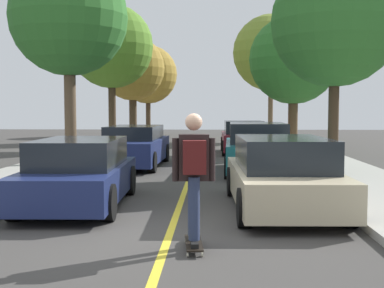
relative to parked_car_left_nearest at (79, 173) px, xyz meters
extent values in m
plane|color=#3D3A38|center=(1.97, -2.42, -0.65)|extent=(80.00, 80.00, 0.00)
cube|color=gold|center=(1.97, 1.58, -0.64)|extent=(0.12, 39.20, 0.01)
cube|color=navy|center=(0.00, -0.02, -0.16)|extent=(1.85, 4.15, 0.61)
cube|color=black|center=(0.00, 0.05, 0.41)|extent=(1.59, 2.53, 0.53)
cylinder|color=black|center=(0.84, -1.35, -0.33)|extent=(0.24, 0.65, 0.64)
cylinder|color=black|center=(-0.76, -1.40, -0.33)|extent=(0.24, 0.65, 0.64)
cylinder|color=black|center=(0.76, 1.35, -0.33)|extent=(0.24, 0.65, 0.64)
cylinder|color=black|center=(-0.84, 1.30, -0.33)|extent=(0.24, 0.65, 0.64)
cube|color=navy|center=(0.00, 6.94, -0.10)|extent=(1.92, 4.74, 0.73)
cube|color=black|center=(0.00, 7.06, 0.48)|extent=(1.66, 2.78, 0.44)
cylinder|color=black|center=(0.80, 5.27, -0.33)|extent=(0.24, 0.65, 0.64)
cylinder|color=black|center=(-0.88, 5.31, -0.33)|extent=(0.24, 0.65, 0.64)
cylinder|color=black|center=(0.88, 8.56, -0.33)|extent=(0.24, 0.65, 0.64)
cylinder|color=black|center=(-0.80, 8.61, -0.33)|extent=(0.24, 0.65, 0.64)
cube|color=#BCAD89|center=(3.93, -0.19, -0.16)|extent=(1.93, 4.42, 0.61)
cube|color=black|center=(3.93, -0.22, 0.44)|extent=(1.66, 2.66, 0.58)
cylinder|color=black|center=(3.05, 1.27, -0.33)|extent=(0.24, 0.65, 0.64)
cylinder|color=black|center=(4.73, 1.32, -0.33)|extent=(0.24, 0.65, 0.64)
cylinder|color=black|center=(3.13, -1.70, -0.33)|extent=(0.24, 0.65, 0.64)
cylinder|color=black|center=(4.81, -1.65, -0.33)|extent=(0.24, 0.65, 0.64)
cube|color=#196066|center=(3.93, 5.41, -0.09)|extent=(1.96, 4.42, 0.75)
cube|color=black|center=(3.93, 5.25, 0.57)|extent=(1.68, 2.58, 0.57)
cylinder|color=black|center=(3.12, 6.92, -0.33)|extent=(0.24, 0.65, 0.64)
cylinder|color=black|center=(4.83, 6.87, -0.33)|extent=(0.24, 0.65, 0.64)
cylinder|color=black|center=(3.03, 3.95, -0.33)|extent=(0.24, 0.65, 0.64)
cylinder|color=black|center=(4.74, 3.90, -0.33)|extent=(0.24, 0.65, 0.64)
cube|color=maroon|center=(3.93, 12.13, -0.12)|extent=(1.83, 4.02, 0.68)
cube|color=black|center=(3.93, 12.21, 0.49)|extent=(1.60, 2.47, 0.53)
cylinder|color=black|center=(3.08, 13.44, -0.33)|extent=(0.22, 0.64, 0.64)
cylinder|color=black|center=(4.77, 13.45, -0.33)|extent=(0.22, 0.64, 0.64)
cylinder|color=black|center=(3.09, 10.82, -0.33)|extent=(0.22, 0.64, 0.64)
cylinder|color=black|center=(4.78, 10.83, -0.33)|extent=(0.22, 0.64, 0.64)
cylinder|color=brown|center=(-2.07, 6.75, 1.21)|extent=(0.38, 0.38, 3.44)
sphere|color=#2D6B28|center=(-2.07, 6.75, 4.26)|extent=(3.84, 3.84, 3.84)
cylinder|color=#3D2D1E|center=(-2.07, 13.70, 1.21)|extent=(0.34, 0.34, 3.44)
sphere|color=#4C7A23|center=(-2.07, 13.70, 4.14)|extent=(3.85, 3.85, 3.85)
cylinder|color=#3D2D1E|center=(-2.07, 19.82, 1.13)|extent=(0.44, 0.44, 3.28)
sphere|color=olive|center=(-2.07, 19.82, 3.62)|extent=(3.73, 3.73, 3.73)
cylinder|color=#3D2D1E|center=(-2.07, 26.79, 1.05)|extent=(0.34, 0.34, 3.11)
sphere|color=olive|center=(-2.07, 26.79, 3.74)|extent=(4.18, 4.18, 4.18)
cylinder|color=#3D2D1E|center=(6.01, 4.67, 1.00)|extent=(0.29, 0.29, 3.02)
sphere|color=#2D6B28|center=(6.01, 4.67, 3.66)|extent=(3.58, 3.58, 3.58)
cylinder|color=#4C3823|center=(6.01, 12.01, 0.93)|extent=(0.41, 0.41, 2.87)
sphere|color=#2D6B28|center=(6.01, 12.01, 3.35)|extent=(3.76, 3.76, 3.76)
cylinder|color=brown|center=(6.01, 20.59, 1.43)|extent=(0.28, 0.28, 3.86)
sphere|color=olive|center=(6.01, 20.59, 4.57)|extent=(4.49, 4.49, 4.49)
cylinder|color=#B2140F|center=(-1.50, 3.06, -0.23)|extent=(0.20, 0.20, 0.55)
sphere|color=#B2140F|center=(-1.50, 3.06, 0.10)|extent=(0.18, 0.18, 0.18)
cube|color=black|center=(2.37, -3.05, -0.55)|extent=(0.29, 0.86, 0.02)
cylinder|color=beige|center=(2.24, -2.71, -0.62)|extent=(0.03, 0.06, 0.06)
cylinder|color=beige|center=(2.43, -2.70, -0.62)|extent=(0.03, 0.06, 0.06)
cylinder|color=beige|center=(2.30, -3.39, -0.62)|extent=(0.03, 0.06, 0.06)
cylinder|color=beige|center=(2.49, -3.38, -0.62)|extent=(0.03, 0.06, 0.06)
cube|color=#99999E|center=(2.34, -2.71, -0.58)|extent=(0.10, 0.05, 0.02)
cube|color=#99999E|center=(2.40, -3.38, -0.58)|extent=(0.10, 0.05, 0.02)
cube|color=black|center=(2.35, -2.83, -0.51)|extent=(0.12, 0.27, 0.06)
cube|color=black|center=(2.38, -3.26, -0.51)|extent=(0.12, 0.27, 0.06)
cylinder|color=#283351|center=(2.36, -2.92, -0.06)|extent=(0.16, 0.16, 0.85)
cylinder|color=#283351|center=(2.38, -3.17, -0.06)|extent=(0.16, 0.16, 0.85)
cube|color=black|center=(2.37, -3.05, 0.61)|extent=(0.42, 0.25, 0.62)
sphere|color=tan|center=(2.37, -3.05, 1.09)|extent=(0.23, 0.23, 0.23)
cylinder|color=black|center=(2.12, -3.07, 0.58)|extent=(0.10, 0.10, 0.58)
cylinder|color=black|center=(2.61, -3.02, 0.58)|extent=(0.10, 0.10, 0.58)
cube|color=#4C1414|center=(2.38, -3.24, 0.63)|extent=(0.31, 0.20, 0.44)
camera|label=1|loc=(2.63, -9.85, 1.26)|focal=47.75mm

